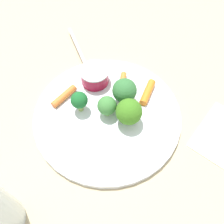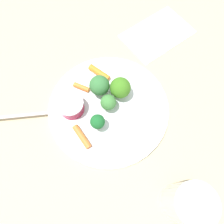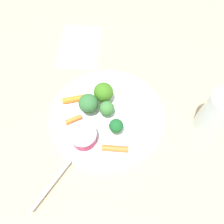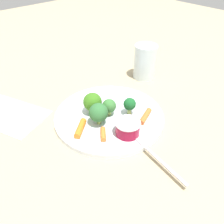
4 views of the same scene
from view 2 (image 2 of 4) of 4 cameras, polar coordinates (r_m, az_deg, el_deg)
The scene contains 13 objects.
ground_plane at distance 0.48m, azimuth -0.94°, elevation 0.77°, with size 2.40×2.40×0.00m, color tan.
plate at distance 0.48m, azimuth -0.96°, elevation 1.05°, with size 0.27×0.27×0.01m, color white.
sauce_cup at distance 0.46m, azimuth -11.13°, elevation 1.63°, with size 0.06×0.06×0.03m.
broccoli_floret_0 at distance 0.43m, azimuth -3.99°, elevation -2.71°, with size 0.03×0.03×0.05m.
broccoli_floret_1 at distance 0.46m, azimuth 2.29°, elevation 6.65°, with size 0.05×0.05×0.06m.
broccoli_floret_2 at distance 0.45m, azimuth -1.14°, elevation 2.57°, with size 0.03×0.03×0.04m.
broccoli_floret_3 at distance 0.46m, azimuth -3.46°, elevation 7.29°, with size 0.04×0.04×0.06m.
carrot_stick_0 at distance 0.44m, azimuth -8.26°, elevation -6.73°, with size 0.01×0.01×0.06m, color orange.
carrot_stick_1 at distance 0.51m, azimuth -3.07°, elevation 10.80°, with size 0.01×0.01×0.06m, color orange.
carrot_stick_2 at distance 0.49m, azimuth -8.39°, elevation 6.75°, with size 0.01×0.01×0.04m, color orange.
fork at distance 0.49m, azimuth -19.24°, elevation -0.46°, with size 0.19×0.04×0.00m.
drinking_glass at distance 0.41m, azimuth 19.68°, elevation -22.46°, with size 0.07×0.07×0.11m, color silver.
napkin at distance 0.61m, azimuth 12.37°, elevation 20.26°, with size 0.18×0.12×0.00m, color white.
Camera 2 is at (-0.04, -0.18, 0.44)m, focal length 33.33 mm.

